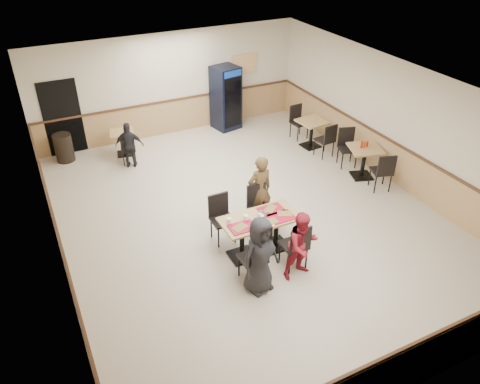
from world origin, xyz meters
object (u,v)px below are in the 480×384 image
diner_man_opposite (260,190)px  pepsi_cooler (226,98)px  lone_diner (129,145)px  side_table_far (312,130)px  trash_bin (64,148)px  main_table (260,229)px  diner_woman_left (260,255)px  diner_woman_right (302,245)px  back_table (123,139)px  side_table_near (364,158)px

diner_man_opposite → pepsi_cooler: (1.46, 4.88, 0.16)m
lone_diner → pepsi_cooler: (3.33, 1.17, 0.34)m
lone_diner → side_table_far: 5.08m
diner_man_opposite → trash_bin: 5.93m
side_table_far → trash_bin: side_table_far is taller
main_table → side_table_far: bearing=44.7°
diner_woman_left → diner_woman_right: bearing=-12.9°
diner_woman_left → back_table: size_ratio=2.06×
diner_woman_right → lone_diner: bearing=102.6°
side_table_far → side_table_near: bearing=-83.8°
pepsi_cooler → trash_bin: 4.90m
diner_woman_left → lone_diner: (-0.87, 5.59, -0.15)m
diner_woman_left → trash_bin: diner_woman_left is taller
diner_man_opposite → side_table_near: bearing=-173.2°
diner_man_opposite → pepsi_cooler: 5.09m
main_table → pepsi_cooler: size_ratio=0.80×
main_table → diner_woman_right: diner_woman_right is taller
lone_diner → diner_woman_right: bearing=129.3°
main_table → lone_diner: bearing=106.6°
side_table_near → trash_bin: bearing=147.4°
main_table → side_table_far: size_ratio=1.91×
diner_woman_right → diner_man_opposite: (0.12, 1.88, 0.11)m
pepsi_cooler → diner_woman_right: bearing=-114.9°
main_table → diner_man_opposite: 1.09m
lone_diner → back_table: 0.79m
lone_diner → pepsi_cooler: pepsi_cooler is taller
pepsi_cooler → trash_bin: size_ratio=2.51×
side_table_far → pepsi_cooler: pepsi_cooler is taller
diner_woman_right → side_table_far: bearing=49.6°
back_table → trash_bin: (-1.53, 0.35, -0.07)m
diner_man_opposite → side_table_far: size_ratio=1.97×
diner_woman_right → trash_bin: size_ratio=1.80×
main_table → back_table: size_ratio=2.07×
diner_man_opposite → diner_woman_left: bearing=59.3°
diner_woman_left → side_table_far: bearing=34.9°
side_table_near → pepsi_cooler: size_ratio=0.50×
diner_woman_left → diner_man_opposite: diner_man_opposite is taller
diner_woman_left → pepsi_cooler: bearing=57.3°
lone_diner → back_table: (0.00, 0.77, -0.17)m
trash_bin → diner_woman_right: bearing=-63.9°
diner_woman_left → diner_man_opposite: size_ratio=0.96×
back_table → trash_bin: trash_bin is taller
diner_woman_right → diner_man_opposite: diner_man_opposite is taller
diner_man_opposite → trash_bin: diner_man_opposite is taller
diner_woman_right → side_table_far: diner_woman_right is taller
diner_man_opposite → side_table_near: diner_man_opposite is taller
diner_woman_left → back_table: 6.43m
diner_man_opposite → side_table_far: (3.08, 2.59, -0.27)m
back_table → pepsi_cooler: size_ratio=0.39×
main_table → diner_woman_right: (0.38, -0.94, 0.14)m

